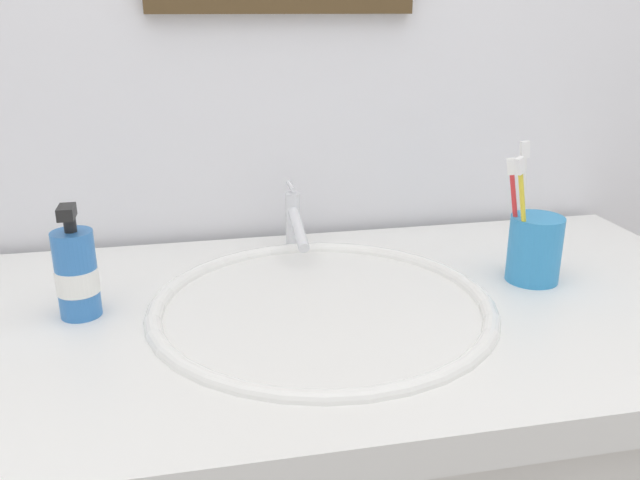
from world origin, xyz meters
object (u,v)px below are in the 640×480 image
object	(u,v)px
toothbrush_cup	(535,249)
soap_dispenser	(76,274)
toothbrush_yellow	(523,213)
faucet	(296,222)
toothbrush_red	(515,211)
toothbrush_white	(523,203)

from	to	relation	value
toothbrush_cup	soap_dispenser	distance (m)	0.66
toothbrush_cup	toothbrush_yellow	bearing A→B (deg)	-155.49
faucet	toothbrush_yellow	world-z (taller)	toothbrush_yellow
toothbrush_red	faucet	bearing A→B (deg)	147.84
toothbrush_yellow	toothbrush_red	xyz separation A→B (m)	(0.00, 0.03, -0.01)
faucet	toothbrush_red	bearing A→B (deg)	-32.16
toothbrush_cup	toothbrush_red	world-z (taller)	toothbrush_red
toothbrush_yellow	soap_dispenser	size ratio (longest dim) A/B	1.24
faucet	soap_dispenser	bearing A→B (deg)	-150.59
toothbrush_yellow	toothbrush_red	size ratio (longest dim) A/B	1.06
soap_dispenser	toothbrush_cup	bearing A→B (deg)	-1.09
toothbrush_yellow	toothbrush_white	world-z (taller)	toothbrush_white
toothbrush_white	soap_dispenser	xyz separation A→B (m)	(-0.63, 0.01, -0.06)
toothbrush_red	soap_dispenser	bearing A→B (deg)	179.73
faucet	soap_dispenser	xyz separation A→B (m)	(-0.33, -0.18, 0.01)
faucet	toothbrush_white	xyz separation A→B (m)	(0.31, -0.19, 0.07)
toothbrush_yellow	soap_dispenser	distance (m)	0.63
faucet	toothbrush_cup	distance (m)	0.38
toothbrush_white	faucet	bearing A→B (deg)	148.05
toothbrush_cup	toothbrush_red	distance (m)	0.07
faucet	soap_dispenser	distance (m)	0.37
soap_dispenser	toothbrush_white	bearing A→B (deg)	-0.68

